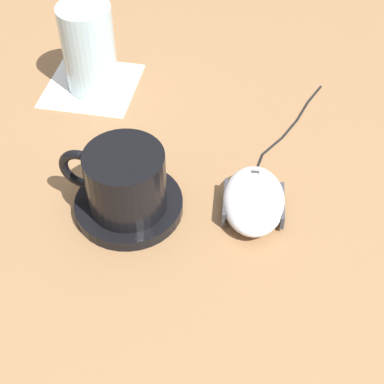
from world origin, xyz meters
TOP-DOWN VIEW (x-y plane):
  - ground_plane at (0.00, 0.00)m, footprint 3.00×3.00m
  - saucer at (0.13, 0.00)m, footprint 0.12×0.12m
  - coffee_cup at (0.13, -0.00)m, footprint 0.09×0.11m
  - computer_mouse at (0.14, 0.14)m, footprint 0.11×0.08m
  - mouse_cable at (0.00, 0.20)m, footprint 0.17×0.12m
  - napkin_under_glass at (-0.11, -0.05)m, footprint 0.15×0.15m
  - drinking_glass at (-0.11, -0.05)m, footprint 0.07×0.07m

SIDE VIEW (x-z plane):
  - ground_plane at x=0.00m, z-range 0.00..0.00m
  - napkin_under_glass at x=-0.11m, z-range 0.00..0.00m
  - mouse_cable at x=0.00m, z-range 0.00..0.00m
  - saucer at x=0.13m, z-range 0.00..0.01m
  - computer_mouse at x=0.14m, z-range 0.00..0.04m
  - coffee_cup at x=0.13m, z-range 0.01..0.09m
  - drinking_glass at x=-0.11m, z-range 0.00..0.12m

